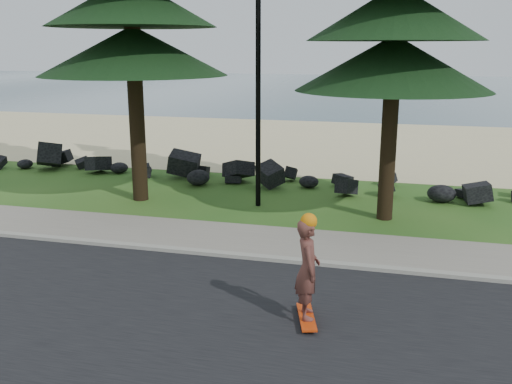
# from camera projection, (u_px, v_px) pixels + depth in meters

# --- Properties ---
(ground) EXTENTS (160.00, 160.00, 0.00)m
(ground) POSITION_uv_depth(u_px,v_px,m) (224.00, 242.00, 13.08)
(ground) COLOR #25561A
(ground) RESTS_ON ground
(road) EXTENTS (160.00, 7.00, 0.02)m
(road) POSITION_uv_depth(u_px,v_px,m) (137.00, 335.00, 8.85)
(road) COLOR black
(road) RESTS_ON ground
(kerb) EXTENTS (160.00, 0.20, 0.10)m
(kerb) POSITION_uv_depth(u_px,v_px,m) (212.00, 253.00, 12.22)
(kerb) COLOR #9C998C
(kerb) RESTS_ON ground
(sidewalk) EXTENTS (160.00, 2.00, 0.08)m
(sidewalk) POSITION_uv_depth(u_px,v_px,m) (227.00, 238.00, 13.26)
(sidewalk) COLOR gray
(sidewalk) RESTS_ON ground
(beach_sand) EXTENTS (160.00, 15.00, 0.01)m
(beach_sand) POSITION_uv_depth(u_px,v_px,m) (317.00, 142.00, 26.69)
(beach_sand) COLOR beige
(beach_sand) RESTS_ON ground
(ocean) EXTENTS (160.00, 58.00, 0.01)m
(ocean) POSITION_uv_depth(u_px,v_px,m) (367.00, 88.00, 60.95)
(ocean) COLOR #31515D
(ocean) RESTS_ON ground
(seawall_boulders) EXTENTS (60.00, 2.40, 1.10)m
(seawall_boulders) POSITION_uv_depth(u_px,v_px,m) (276.00, 186.00, 18.34)
(seawall_boulders) COLOR black
(seawall_boulders) RESTS_ON ground
(lamp_post) EXTENTS (0.25, 0.14, 8.14)m
(lamp_post) POSITION_uv_depth(u_px,v_px,m) (258.00, 55.00, 15.06)
(lamp_post) COLOR black
(lamp_post) RESTS_ON ground
(skateboarder) EXTENTS (0.54, 1.01, 1.83)m
(skateboarder) POSITION_uv_depth(u_px,v_px,m) (308.00, 269.00, 9.05)
(skateboarder) COLOR red
(skateboarder) RESTS_ON ground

